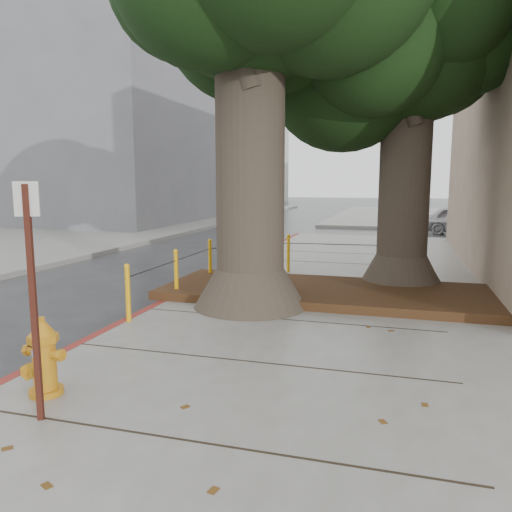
{
  "coord_description": "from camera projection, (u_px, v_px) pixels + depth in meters",
  "views": [
    {
      "loc": [
        2.25,
        -5.73,
        2.39
      ],
      "look_at": [
        -0.14,
        2.52,
        1.1
      ],
      "focal_mm": 35.0,
      "sensor_mm": 36.0,
      "label": 1
    }
  ],
  "objects": [
    {
      "name": "car_silver",
      "position": [
        463.0,
        220.0,
        22.61
      ],
      "size": [
        3.96,
        1.97,
        1.3
      ],
      "primitive_type": "imported",
      "rotation": [
        0.0,
        0.0,
        1.45
      ],
      "color": "#B8B7BD",
      "rests_on": "ground"
    },
    {
      "name": "building_far_grey",
      "position": [
        112.0,
        122.0,
        30.56
      ],
      "size": [
        12.0,
        16.0,
        12.0
      ],
      "primitive_type": "cube",
      "color": "slate",
      "rests_on": "ground"
    },
    {
      "name": "tree_far",
      "position": [
        428.0,
        49.0,
        10.0
      ],
      "size": [
        4.5,
        3.8,
        7.17
      ],
      "color": "#4C3F33",
      "rests_on": "sidewalk_main"
    },
    {
      "name": "fire_hydrant",
      "position": [
        44.0,
        357.0,
        5.23
      ],
      "size": [
        0.45,
        0.41,
        0.84
      ],
      "rotation": [
        0.0,
        0.0,
        -0.1
      ],
      "color": "orange",
      "rests_on": "sidewalk_main"
    },
    {
      "name": "planter_bed",
      "position": [
        326.0,
        292.0,
        9.84
      ],
      "size": [
        6.4,
        2.6,
        0.16
      ],
      "primitive_type": "cube",
      "color": "black",
      "rests_on": "sidewalk_main"
    },
    {
      "name": "car_dark",
      "position": [
        143.0,
        214.0,
        27.72
      ],
      "size": [
        1.74,
        4.16,
        1.2
      ],
      "primitive_type": "imported",
      "rotation": [
        0.0,
        0.0,
        0.01
      ],
      "color": "black",
      "rests_on": "ground"
    },
    {
      "name": "building_far_white",
      "position": [
        215.0,
        133.0,
        52.73
      ],
      "size": [
        12.0,
        18.0,
        15.0
      ],
      "primitive_type": "cube",
      "color": "silver",
      "rests_on": "ground"
    },
    {
      "name": "signpost",
      "position": [
        32.0,
        289.0,
        4.55
      ],
      "size": [
        0.21,
        0.09,
        2.24
      ],
      "rotation": [
        0.0,
        0.0,
        0.34
      ],
      "color": "#471911",
      "rests_on": "sidewalk_main"
    },
    {
      "name": "ground",
      "position": [
        212.0,
        369.0,
        6.42
      ],
      "size": [
        140.0,
        140.0,
        0.0
      ],
      "primitive_type": "plane",
      "color": "#28282B",
      "rests_on": "ground"
    },
    {
      "name": "curb_red",
      "position": [
        161.0,
        306.0,
        9.33
      ],
      "size": [
        0.14,
        26.0,
        0.16
      ],
      "primitive_type": "cube",
      "color": "maroon",
      "rests_on": "ground"
    },
    {
      "name": "bollard_ring",
      "position": [
        248.0,
        262.0,
        10.71
      ],
      "size": [
        3.79,
        5.39,
        0.95
      ],
      "color": "#F1A90D",
      "rests_on": "sidewalk_main"
    },
    {
      "name": "sidewalk_far",
      "position": [
        459.0,
        217.0,
        33.24
      ],
      "size": [
        16.0,
        20.0,
        0.15
      ],
      "primitive_type": "cube",
      "color": "slate",
      "rests_on": "ground"
    }
  ]
}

